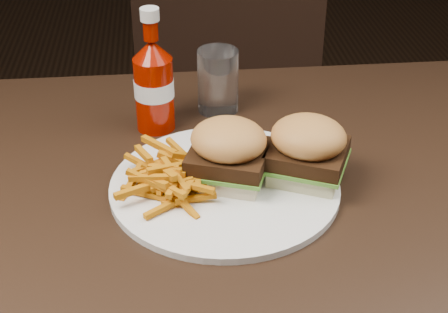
{
  "coord_description": "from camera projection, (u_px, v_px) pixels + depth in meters",
  "views": [
    {
      "loc": [
        0.03,
        -0.81,
        1.31
      ],
      "look_at": [
        0.11,
        0.01,
        0.8
      ],
      "focal_mm": 55.0,
      "sensor_mm": 36.0,
      "label": 1
    }
  ],
  "objects": [
    {
      "name": "ketchup_bottle",
      "position": [
        154.0,
        95.0,
        1.11
      ],
      "size": [
        0.08,
        0.08,
        0.13
      ],
      "primitive_type": "cylinder",
      "rotation": [
        0.0,
        0.0,
        0.27
      ],
      "color": "#820D00",
      "rests_on": "dining_table"
    },
    {
      "name": "sandwich_half_b",
      "position": [
        306.0,
        170.0,
        0.99
      ],
      "size": [
        0.12,
        0.12,
        0.02
      ],
      "primitive_type": "cube",
      "rotation": [
        0.0,
        0.0,
        -0.42
      ],
      "color": "beige",
      "rests_on": "plate"
    },
    {
      "name": "fries_pile",
      "position": [
        167.0,
        176.0,
        0.96
      ],
      "size": [
        0.12,
        0.12,
        0.04
      ],
      "primitive_type": null,
      "rotation": [
        0.0,
        0.0,
        -0.05
      ],
      "color": "#BA6B0B",
      "rests_on": "plate"
    },
    {
      "name": "dining_table",
      "position": [
        151.0,
        203.0,
        0.99
      ],
      "size": [
        1.2,
        0.8,
        0.04
      ],
      "primitive_type": "cube",
      "color": "black",
      "rests_on": "ground"
    },
    {
      "name": "plate",
      "position": [
        225.0,
        187.0,
        0.98
      ],
      "size": [
        0.33,
        0.33,
        0.01
      ],
      "primitive_type": "cylinder",
      "color": "white",
      "rests_on": "dining_table"
    },
    {
      "name": "sandwich_half_a",
      "position": [
        228.0,
        173.0,
        0.99
      ],
      "size": [
        0.12,
        0.12,
        0.02
      ],
      "primitive_type": "cube",
      "rotation": [
        0.0,
        0.0,
        -0.33
      ],
      "color": "#FCF2B9",
      "rests_on": "plate"
    },
    {
      "name": "chair_far",
      "position": [
        233.0,
        91.0,
        1.97
      ],
      "size": [
        0.55,
        0.55,
        0.05
      ],
      "primitive_type": "cube",
      "rotation": [
        0.0,
        0.0,
        2.97
      ],
      "color": "black",
      "rests_on": "ground"
    },
    {
      "name": "tumbler",
      "position": [
        218.0,
        81.0,
        1.17
      ],
      "size": [
        0.08,
        0.08,
        0.11
      ],
      "primitive_type": "cylinder",
      "rotation": [
        0.0,
        0.0,
        -0.16
      ],
      "color": "white",
      "rests_on": "dining_table"
    }
  ]
}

